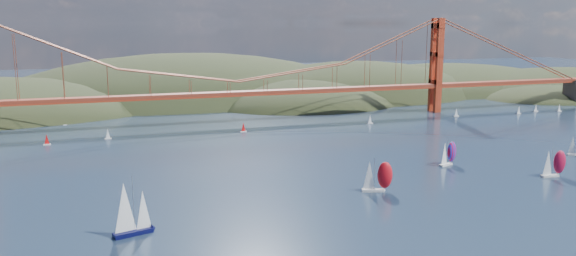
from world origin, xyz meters
The scene contains 16 objects.
ground centered at (0.00, 0.00, 0.00)m, with size 1200.00×1200.00×0.00m, color black.
headlands centered at (44.95, 278.29, -12.46)m, with size 725.00×225.00×96.00m.
bridge centered at (-1.75, 180.00, 32.23)m, with size 552.00×12.00×55.00m.
sloop_navy centered at (-63.66, 31.85, 6.71)m, with size 10.26×7.10×15.19m.
racer_0 centered at (11.33, 45.34, 5.15)m, with size 9.74×6.03×10.90m.
racer_1 centered at (76.82, 41.42, 4.90)m, with size 9.12×3.88×10.37m.
racer_rwb centered at (51.96, 66.68, 4.66)m, with size 8.82×5.75×9.86m.
distant_boat_2 centered at (-91.98, 152.59, 2.41)m, with size 3.00×2.00×4.70m.
distant_boat_3 centered at (-66.63, 157.32, 2.41)m, with size 3.00×2.00×4.70m.
distant_boat_4 centered at (121.69, 160.23, 2.41)m, with size 3.00×2.00×4.70m.
distant_boat_5 centered at (161.48, 156.14, 2.41)m, with size 3.00×2.00×4.70m.
distant_boat_6 centered at (177.43, 160.20, 2.41)m, with size 3.00×2.00×4.70m.
distant_boat_7 centered at (190.80, 155.79, 2.41)m, with size 3.00×2.00×4.70m.
distant_boat_8 centered at (64.55, 154.56, 2.41)m, with size 3.00×2.00×4.70m.
distant_boat_9 centered at (-3.97, 153.91, 2.41)m, with size 3.00×2.00×4.70m.
gull centered at (-76.77, 24.97, 29.84)m, with size 0.90×0.25×0.17m.
Camera 1 is at (-69.21, -106.03, 51.89)m, focal length 35.00 mm.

